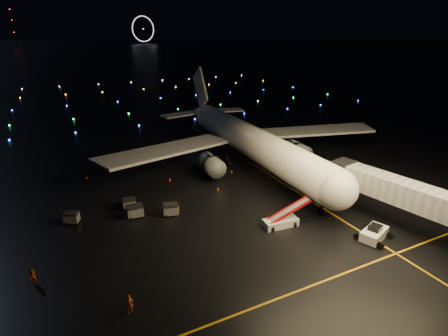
{
  "coord_description": "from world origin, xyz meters",
  "views": [
    {
      "loc": [
        -21.22,
        -31.7,
        24.19
      ],
      "look_at": [
        0.5,
        12.0,
        5.0
      ],
      "focal_mm": 28.0,
      "sensor_mm": 36.0,
      "label": 1
    }
  ],
  "objects_px": {
    "baggage_cart_2": "(130,204)",
    "crew_c": "(178,209)",
    "crew_a": "(130,304)",
    "baggage_cart_3": "(72,218)",
    "pushback_tug": "(374,232)",
    "belt_loader": "(281,215)",
    "crew_b": "(33,277)",
    "baggage_cart_1": "(135,211)",
    "airliner": "(242,121)",
    "baggage_cart_0": "(171,209)"
  },
  "relations": [
    {
      "from": "baggage_cart_2",
      "to": "crew_c",
      "type": "bearing_deg",
      "value": -33.71
    },
    {
      "from": "pushback_tug",
      "to": "crew_a",
      "type": "bearing_deg",
      "value": 158.42
    },
    {
      "from": "pushback_tug",
      "to": "baggage_cart_0",
      "type": "relative_size",
      "value": 1.98
    },
    {
      "from": "crew_b",
      "to": "crew_c",
      "type": "bearing_deg",
      "value": 30.12
    },
    {
      "from": "belt_loader",
      "to": "crew_b",
      "type": "distance_m",
      "value": 29.29
    },
    {
      "from": "crew_c",
      "to": "baggage_cart_3",
      "type": "distance_m",
      "value": 14.22
    },
    {
      "from": "baggage_cart_0",
      "to": "baggage_cart_3",
      "type": "bearing_deg",
      "value": 176.01
    },
    {
      "from": "airliner",
      "to": "belt_loader",
      "type": "relative_size",
      "value": 8.36
    },
    {
      "from": "crew_b",
      "to": "baggage_cart_0",
      "type": "relative_size",
      "value": 0.89
    },
    {
      "from": "crew_a",
      "to": "baggage_cart_3",
      "type": "xyz_separation_m",
      "value": [
        -3.48,
        19.76,
        -0.17
      ]
    },
    {
      "from": "airliner",
      "to": "baggage_cart_0",
      "type": "bearing_deg",
      "value": -140.28
    },
    {
      "from": "pushback_tug",
      "to": "baggage_cart_1",
      "type": "height_order",
      "value": "pushback_tug"
    },
    {
      "from": "crew_c",
      "to": "baggage_cart_1",
      "type": "xyz_separation_m",
      "value": [
        -5.52,
        2.01,
        0.09
      ]
    },
    {
      "from": "baggage_cart_3",
      "to": "baggage_cart_2",
      "type": "bearing_deg",
      "value": 29.46
    },
    {
      "from": "pushback_tug",
      "to": "baggage_cart_2",
      "type": "height_order",
      "value": "pushback_tug"
    },
    {
      "from": "belt_loader",
      "to": "crew_b",
      "type": "bearing_deg",
      "value": -178.08
    },
    {
      "from": "crew_c",
      "to": "belt_loader",
      "type": "bearing_deg",
      "value": 40.29
    },
    {
      "from": "pushback_tug",
      "to": "baggage_cart_2",
      "type": "xyz_separation_m",
      "value": [
        -25.47,
        21.63,
        -0.17
      ]
    },
    {
      "from": "airliner",
      "to": "baggage_cart_2",
      "type": "relative_size",
      "value": 30.9
    },
    {
      "from": "crew_a",
      "to": "crew_c",
      "type": "distance_m",
      "value": 18.56
    },
    {
      "from": "pushback_tug",
      "to": "baggage_cart_0",
      "type": "height_order",
      "value": "pushback_tug"
    },
    {
      "from": "crew_b",
      "to": "baggage_cart_0",
      "type": "bearing_deg",
      "value": 32.17
    },
    {
      "from": "baggage_cart_2",
      "to": "pushback_tug",
      "type": "bearing_deg",
      "value": -33.33
    },
    {
      "from": "pushback_tug",
      "to": "baggage_cart_0",
      "type": "xyz_separation_m",
      "value": [
        -20.7,
        17.09,
        -0.09
      ]
    },
    {
      "from": "belt_loader",
      "to": "baggage_cart_1",
      "type": "xyz_separation_m",
      "value": [
        -16.68,
        11.01,
        -0.75
      ]
    },
    {
      "from": "crew_c",
      "to": "baggage_cart_0",
      "type": "bearing_deg",
      "value": -121.92
    },
    {
      "from": "airliner",
      "to": "baggage_cart_0",
      "type": "distance_m",
      "value": 26.21
    },
    {
      "from": "pushback_tug",
      "to": "baggage_cart_2",
      "type": "distance_m",
      "value": 33.41
    },
    {
      "from": "airliner",
      "to": "baggage_cart_3",
      "type": "distance_m",
      "value": 35.37
    },
    {
      "from": "pushback_tug",
      "to": "baggage_cart_1",
      "type": "relative_size",
      "value": 1.89
    },
    {
      "from": "pushback_tug",
      "to": "baggage_cart_2",
      "type": "relative_size",
      "value": 2.17
    },
    {
      "from": "belt_loader",
      "to": "baggage_cart_1",
      "type": "bearing_deg",
      "value": 151.97
    },
    {
      "from": "crew_c",
      "to": "crew_a",
      "type": "bearing_deg",
      "value": -43.82
    },
    {
      "from": "crew_c",
      "to": "crew_b",
      "type": "bearing_deg",
      "value": -79.01
    },
    {
      "from": "airliner",
      "to": "baggage_cart_0",
      "type": "xyz_separation_m",
      "value": [
        -19.98,
        -15.36,
        -7.21
      ]
    },
    {
      "from": "baggage_cart_0",
      "to": "baggage_cart_2",
      "type": "height_order",
      "value": "baggage_cart_0"
    },
    {
      "from": "belt_loader",
      "to": "baggage_cart_1",
      "type": "relative_size",
      "value": 3.22
    },
    {
      "from": "airliner",
      "to": "belt_loader",
      "type": "height_order",
      "value": "airliner"
    },
    {
      "from": "crew_c",
      "to": "baggage_cart_3",
      "type": "bearing_deg",
      "value": -117.99
    },
    {
      "from": "baggage_cart_2",
      "to": "crew_a",
      "type": "bearing_deg",
      "value": -95.19
    },
    {
      "from": "crew_b",
      "to": "belt_loader",
      "type": "bearing_deg",
      "value": 4.84
    },
    {
      "from": "belt_loader",
      "to": "baggage_cart_3",
      "type": "relative_size",
      "value": 3.7
    },
    {
      "from": "baggage_cart_0",
      "to": "belt_loader",
      "type": "bearing_deg",
      "value": -24.87
    },
    {
      "from": "baggage_cart_2",
      "to": "belt_loader",
      "type": "bearing_deg",
      "value": -32.5
    },
    {
      "from": "crew_a",
      "to": "baggage_cart_2",
      "type": "bearing_deg",
      "value": 64.25
    },
    {
      "from": "belt_loader",
      "to": "baggage_cart_1",
      "type": "distance_m",
      "value": 20.0
    },
    {
      "from": "belt_loader",
      "to": "baggage_cart_3",
      "type": "height_order",
      "value": "belt_loader"
    },
    {
      "from": "belt_loader",
      "to": "baggage_cart_0",
      "type": "bearing_deg",
      "value": 147.64
    },
    {
      "from": "crew_c",
      "to": "baggage_cart_3",
      "type": "relative_size",
      "value": 0.88
    },
    {
      "from": "crew_a",
      "to": "baggage_cart_1",
      "type": "height_order",
      "value": "crew_a"
    }
  ]
}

